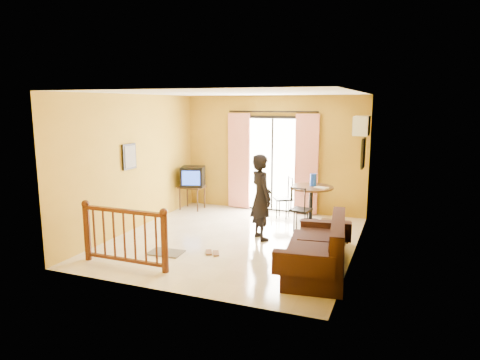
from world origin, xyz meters
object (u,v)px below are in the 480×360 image
at_px(television, 193,176).
at_px(standing_person, 261,197).
at_px(sofa, 320,253).
at_px(coffee_table, 332,234).
at_px(dining_table, 311,194).

bearing_deg(television, standing_person, -51.46).
relative_size(television, sofa, 0.34).
distance_m(television, coffee_table, 4.15).
distance_m(television, sofa, 4.78).
height_order(dining_table, sofa, sofa).
bearing_deg(standing_person, coffee_table, -138.88).
relative_size(dining_table, coffee_table, 0.99).
bearing_deg(standing_person, sofa, -176.81).
height_order(sofa, standing_person, standing_person).
distance_m(coffee_table, standing_person, 1.50).
height_order(coffee_table, sofa, sofa).
bearing_deg(sofa, television, 134.31).
xyz_separation_m(coffee_table, standing_person, (-1.40, 0.13, 0.54)).
bearing_deg(standing_person, television, 11.55).
relative_size(dining_table, standing_person, 0.59).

